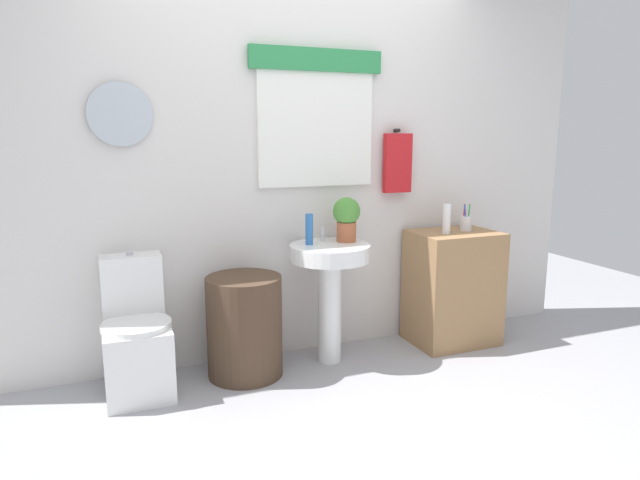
# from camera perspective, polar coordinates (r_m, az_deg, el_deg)

# --- Properties ---
(ground_plane) EXTENTS (8.00, 8.00, 0.00)m
(ground_plane) POSITION_cam_1_polar(r_m,az_deg,el_deg) (2.93, 4.56, -18.94)
(ground_plane) COLOR #A3A3A8
(back_wall) EXTENTS (4.40, 0.18, 2.60)m
(back_wall) POSITION_cam_1_polar(r_m,az_deg,el_deg) (3.61, -3.22, 8.50)
(back_wall) COLOR silver
(back_wall) RESTS_ON ground_plane
(toilet) EXTENTS (0.38, 0.51, 0.79)m
(toilet) POSITION_cam_1_polar(r_m,az_deg,el_deg) (3.37, -18.49, -9.80)
(toilet) COLOR white
(toilet) RESTS_ON ground_plane
(laundry_hamper) EXTENTS (0.46, 0.46, 0.62)m
(laundry_hamper) POSITION_cam_1_polar(r_m,az_deg,el_deg) (3.41, -7.83, -8.85)
(laundry_hamper) COLOR #4C3828
(laundry_hamper) RESTS_ON ground_plane
(pedestal_sink) EXTENTS (0.51, 0.51, 0.77)m
(pedestal_sink) POSITION_cam_1_polar(r_m,az_deg,el_deg) (3.50, 1.02, -3.59)
(pedestal_sink) COLOR white
(pedestal_sink) RESTS_ON ground_plane
(faucet) EXTENTS (0.03, 0.03, 0.10)m
(faucet) POSITION_cam_1_polar(r_m,az_deg,el_deg) (3.55, 0.29, 0.66)
(faucet) COLOR silver
(faucet) RESTS_ON pedestal_sink
(wooden_cabinet) EXTENTS (0.58, 0.44, 0.80)m
(wooden_cabinet) POSITION_cam_1_polar(r_m,az_deg,el_deg) (3.99, 13.59, -4.80)
(wooden_cabinet) COLOR #9E754C
(wooden_cabinet) RESTS_ON ground_plane
(soap_bottle) EXTENTS (0.05, 0.05, 0.20)m
(soap_bottle) POSITION_cam_1_polar(r_m,az_deg,el_deg) (3.44, -1.13, 1.12)
(soap_bottle) COLOR #2D6BB7
(soap_bottle) RESTS_ON pedestal_sink
(potted_plant) EXTENTS (0.18, 0.18, 0.29)m
(potted_plant) POSITION_cam_1_polar(r_m,az_deg,el_deg) (3.53, 2.77, 2.43)
(potted_plant) COLOR #AD5B38
(potted_plant) RESTS_ON pedestal_sink
(lotion_bottle) EXTENTS (0.05, 0.05, 0.20)m
(lotion_bottle) POSITION_cam_1_polar(r_m,az_deg,el_deg) (3.80, 13.02, 2.15)
(lotion_bottle) COLOR white
(lotion_bottle) RESTS_ON wooden_cabinet
(toothbrush_cup) EXTENTS (0.08, 0.08, 0.19)m
(toothbrush_cup) POSITION_cam_1_polar(r_m,az_deg,el_deg) (3.97, 14.91, 1.74)
(toothbrush_cup) COLOR silver
(toothbrush_cup) RESTS_ON wooden_cabinet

